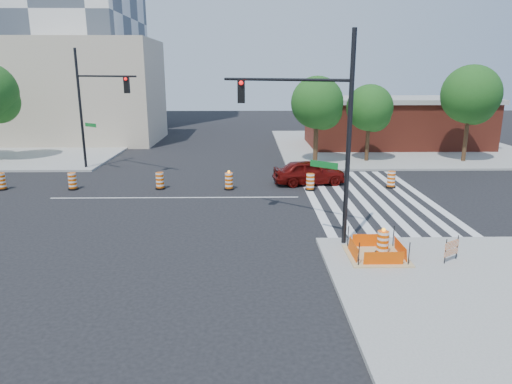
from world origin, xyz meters
The scene contains 22 objects.
ground centered at (0.00, 0.00, 0.00)m, with size 120.00×120.00×0.00m, color black.
sidewalk_ne centered at (18.00, 18.00, 0.07)m, with size 22.00×22.00×0.15m, color gray.
sidewalk_nw centered at (-18.00, 18.00, 0.07)m, with size 22.00×22.00×0.15m, color gray.
crosswalk_east centered at (10.95, 0.00, 0.01)m, with size 6.75×13.50×0.01m.
lane_centerline centered at (0.00, 0.00, 0.01)m, with size 14.00×0.12×0.01m, color silver.
excavation_pit centered at (9.00, -9.00, 0.22)m, with size 2.20×2.20×0.90m.
brick_storefront centered at (18.00, 18.00, 2.32)m, with size 16.50×8.50×4.60m.
beige_midrise centered at (-12.00, 22.00, 5.00)m, with size 14.00×10.00×10.00m, color #BFAD92.
red_coupe centered at (8.01, 3.12, 0.77)m, with size 1.82×4.53×1.54m, color #570907.
signal_pole_se centered at (6.68, -6.48, 5.09)m, with size 5.05×3.97×8.31m.
signal_pole_nw centered at (-6.36, 6.98, 5.12)m, with size 5.11×3.96×8.36m.
pit_drum centered at (9.26, -8.84, 0.60)m, with size 0.55×0.55×1.07m.
barricade centered at (11.59, -9.52, 0.67)m, with size 0.69×0.47×0.94m.
tree_north_c centered at (9.38, 9.62, 4.46)m, with size 3.94×3.91×6.65m.
tree_north_d centered at (13.51, 10.26, 4.04)m, with size 3.54×3.54×6.03m.
tree_north_e centered at (21.08, 9.98, 5.01)m, with size 4.39×4.39×7.47m.
median_drum_0 centered at (-10.71, 1.97, 0.48)m, with size 0.60×0.60×1.02m.
median_drum_1 centered at (-6.45, 1.97, 0.48)m, with size 0.60×0.60×1.02m.
median_drum_2 centered at (-1.19, 2.00, 0.48)m, with size 0.60×0.60×1.02m.
median_drum_3 centered at (3.00, 1.82, 0.49)m, with size 0.60×0.60×1.18m.
median_drum_4 centered at (7.88, 1.52, 0.48)m, with size 0.60×0.60×1.02m.
median_drum_5 centered at (12.93, 2.08, 0.48)m, with size 0.60×0.60×1.02m.
Camera 1 is at (4.17, -24.96, 6.89)m, focal length 32.00 mm.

